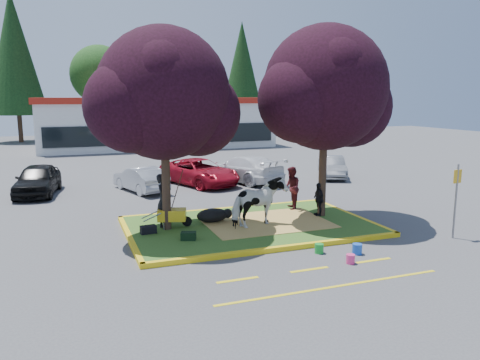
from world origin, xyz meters
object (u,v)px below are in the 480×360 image
object	(u,v)px
bucket_pink	(350,259)
car_silver	(141,179)
handler	(163,200)
car_black	(38,180)
calf	(212,215)
sign_post	(456,193)
bucket_green	(319,248)
wheelbarrow	(172,215)
bucket_blue	(357,249)
cow	(259,202)

from	to	relation	value
bucket_pink	car_silver	size ratio (longest dim) A/B	0.07
handler	car_black	distance (m)	8.97
calf	car_silver	bearing A→B (deg)	95.95
sign_post	bucket_pink	size ratio (longest dim) A/B	9.34
handler	bucket_green	bearing A→B (deg)	-110.44
wheelbarrow	sign_post	distance (m)	9.15
wheelbarrow	bucket_pink	xyz separation A→B (m)	(3.87, -4.67, -0.45)
handler	bucket_green	xyz separation A→B (m)	(3.73, -3.88, -0.91)
handler	sign_post	bearing A→B (deg)	-89.98
bucket_green	bucket_blue	xyz separation A→B (m)	(0.98, -0.45, 0.01)
sign_post	bucket_pink	world-z (taller)	sign_post
calf	bucket_pink	size ratio (longest dim) A/B	4.37
wheelbarrow	sign_post	bearing A→B (deg)	-6.99
calf	car_black	size ratio (longest dim) A/B	0.27
calf	bucket_green	xyz separation A→B (m)	(2.05, -3.82, -0.25)
bucket_green	bucket_blue	distance (m)	1.08
sign_post	bucket_blue	xyz separation A→B (m)	(-3.78, -0.25, -1.31)
car_black	bucket_pink	bearing A→B (deg)	-48.33
calf	bucket_pink	distance (m)	5.44
calf	handler	bearing A→B (deg)	172.43
bucket_green	bucket_pink	xyz separation A→B (m)	(0.37, -1.05, -0.01)
wheelbarrow	handler	bearing A→B (deg)	148.94
cow	bucket_blue	xyz separation A→B (m)	(1.73, -3.19, -0.82)
wheelbarrow	car_silver	bearing A→B (deg)	107.46
calf	car_black	bearing A→B (deg)	121.59
cow	calf	distance (m)	1.78
calf	bucket_green	size ratio (longest dim) A/B	4.02
bucket_pink	bucket_blue	size ratio (longest dim) A/B	0.85
cow	bucket_green	bearing A→B (deg)	177.53
car_silver	bucket_pink	bearing A→B (deg)	90.10
cow	wheelbarrow	distance (m)	2.92
car_silver	bucket_green	bearing A→B (deg)	89.96
wheelbarrow	sign_post	xyz separation A→B (m)	(8.26, -3.82, 0.88)
car_silver	bucket_blue	bearing A→B (deg)	93.74
sign_post	car_black	xyz separation A→B (m)	(-12.78, 11.96, -0.76)
bucket_blue	car_silver	bearing A→B (deg)	111.41
wheelbarrow	bucket_pink	distance (m)	6.08
cow	wheelbarrow	world-z (taller)	cow
wheelbarrow	car_black	size ratio (longest dim) A/B	0.40
cow	handler	world-z (taller)	handler
cow	car_black	size ratio (longest dim) A/B	0.47
wheelbarrow	car_black	bearing A→B (deg)	136.82
car_silver	calf	bearing A→B (deg)	83.61
car_silver	handler	bearing A→B (deg)	70.07
handler	sign_post	distance (m)	9.43
sign_post	bucket_blue	bearing A→B (deg)	176.44
bucket_pink	wheelbarrow	bearing A→B (deg)	129.65
calf	cow	bearing A→B (deg)	-44.97
car_silver	sign_post	bearing A→B (deg)	108.90
bucket_pink	cow	bearing A→B (deg)	106.40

